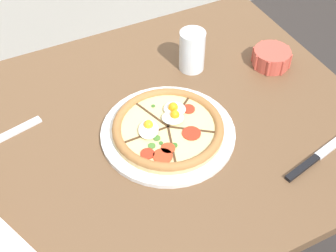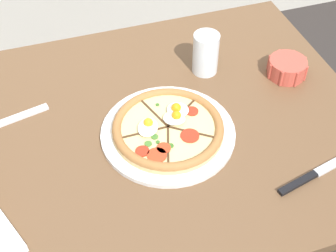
{
  "view_description": "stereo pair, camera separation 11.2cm",
  "coord_description": "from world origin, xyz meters",
  "px_view_note": "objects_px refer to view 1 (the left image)",
  "views": [
    {
      "loc": [
        -0.27,
        -0.74,
        1.6
      ],
      "look_at": [
        0.08,
        -0.04,
        0.79
      ],
      "focal_mm": 50.0,
      "sensor_mm": 36.0,
      "label": 1
    },
    {
      "loc": [
        -0.16,
        -0.78,
        1.6
      ],
      "look_at": [
        0.08,
        -0.04,
        0.79
      ],
      "focal_mm": 50.0,
      "sensor_mm": 36.0,
      "label": 2
    }
  ],
  "objects_px": {
    "dining_table": "(134,163)",
    "pizza": "(168,129)",
    "knife_spare": "(322,153)",
    "water_glass": "(192,53)",
    "ramekin_bowl": "(272,57)"
  },
  "relations": [
    {
      "from": "dining_table",
      "to": "pizza",
      "type": "distance_m",
      "value": 0.16
    },
    {
      "from": "knife_spare",
      "to": "water_glass",
      "type": "distance_m",
      "value": 0.44
    },
    {
      "from": "ramekin_bowl",
      "to": "knife_spare",
      "type": "xyz_separation_m",
      "value": [
        -0.09,
        -0.33,
        -0.02
      ]
    },
    {
      "from": "pizza",
      "to": "knife_spare",
      "type": "bearing_deg",
      "value": -36.54
    },
    {
      "from": "knife_spare",
      "to": "dining_table",
      "type": "bearing_deg",
      "value": 132.44
    },
    {
      "from": "dining_table",
      "to": "knife_spare",
      "type": "distance_m",
      "value": 0.47
    },
    {
      "from": "dining_table",
      "to": "ramekin_bowl",
      "type": "relative_size",
      "value": 10.76
    },
    {
      "from": "water_glass",
      "to": "knife_spare",
      "type": "bearing_deg",
      "value": -73.98
    },
    {
      "from": "pizza",
      "to": "water_glass",
      "type": "xyz_separation_m",
      "value": [
        0.17,
        0.2,
        0.03
      ]
    },
    {
      "from": "dining_table",
      "to": "pizza",
      "type": "relative_size",
      "value": 3.65
    },
    {
      "from": "ramekin_bowl",
      "to": "water_glass",
      "type": "height_order",
      "value": "water_glass"
    },
    {
      "from": "ramekin_bowl",
      "to": "water_glass",
      "type": "relative_size",
      "value": 0.94
    },
    {
      "from": "ramekin_bowl",
      "to": "water_glass",
      "type": "xyz_separation_m",
      "value": [
        -0.21,
        0.09,
        0.03
      ]
    },
    {
      "from": "pizza",
      "to": "ramekin_bowl",
      "type": "xyz_separation_m",
      "value": [
        0.38,
        0.11,
        0.01
      ]
    },
    {
      "from": "pizza",
      "to": "ramekin_bowl",
      "type": "distance_m",
      "value": 0.4
    }
  ]
}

